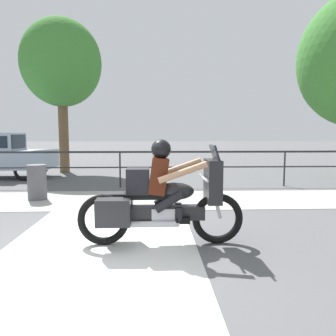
% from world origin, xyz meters
% --- Properties ---
extents(ground_plane, '(120.00, 120.00, 0.00)m').
position_xyz_m(ground_plane, '(0.00, 0.00, 0.00)').
color(ground_plane, '#565659').
extents(sidewalk_band, '(44.00, 2.40, 0.01)m').
position_xyz_m(sidewalk_band, '(0.00, 3.40, 0.01)').
color(sidewalk_band, '#A8A59E').
rests_on(sidewalk_band, ground).
extents(crosswalk_band, '(2.79, 6.00, 0.01)m').
position_xyz_m(crosswalk_band, '(0.27, -0.20, 0.00)').
color(crosswalk_band, silver).
rests_on(crosswalk_band, ground).
extents(fence_railing, '(36.00, 0.05, 1.11)m').
position_xyz_m(fence_railing, '(0.00, 5.32, 0.88)').
color(fence_railing, '#232326').
rests_on(fence_railing, ground).
extents(motorcycle, '(2.46, 0.76, 1.57)m').
position_xyz_m(motorcycle, '(1.13, 0.10, 0.70)').
color(motorcycle, black).
rests_on(motorcycle, ground).
extents(trash_bin, '(0.48, 0.48, 0.88)m').
position_xyz_m(trash_bin, '(-1.86, 3.50, 0.44)').
color(trash_bin, '#515156').
rests_on(trash_bin, ground).
extents(tree_behind_car, '(3.25, 3.25, 6.31)m').
position_xyz_m(tree_behind_car, '(-2.75, 9.29, 4.48)').
color(tree_behind_car, brown).
rests_on(tree_behind_car, ground).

